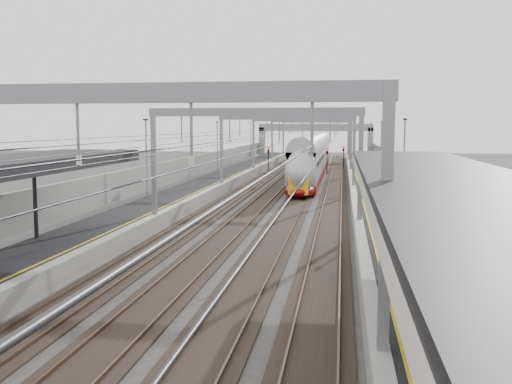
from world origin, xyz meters
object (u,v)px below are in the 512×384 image
(overbridge, at_px, (316,132))
(train, at_px, (313,160))
(signal_green, at_px, (268,155))
(bench, at_px, (411,261))

(overbridge, distance_m, train, 39.28)
(signal_green, bearing_deg, bench, -77.66)
(overbridge, height_order, signal_green, overbridge)
(train, height_order, signal_green, train)
(bench, height_order, signal_green, signal_green)
(train, bearing_deg, bench, -83.04)
(overbridge, bearing_deg, train, -87.80)
(overbridge, relative_size, train, 0.43)
(bench, relative_size, signal_green, 0.58)
(train, distance_m, bench, 52.05)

